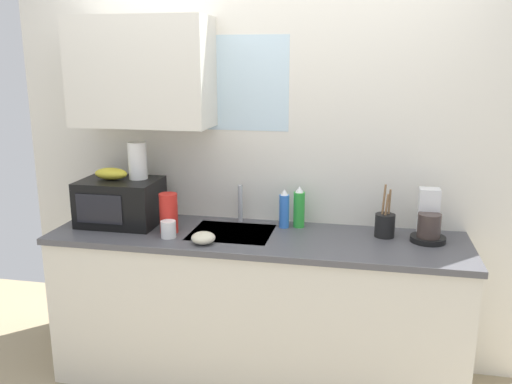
{
  "coord_description": "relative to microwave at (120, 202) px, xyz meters",
  "views": [
    {
      "loc": [
        0.59,
        -2.83,
        1.87
      ],
      "look_at": [
        0.0,
        0.0,
        1.15
      ],
      "focal_mm": 37.8,
      "sensor_mm": 36.0,
      "label": 1
    }
  ],
  "objects": [
    {
      "name": "dish_soap_bottle_blue",
      "position": [
        0.97,
        0.13,
        -0.03
      ],
      "size": [
        0.06,
        0.06,
        0.23
      ],
      "color": "blue",
      "rests_on": "counter_unit"
    },
    {
      "name": "sink_faucet",
      "position": [
        0.69,
        0.19,
        -0.02
      ],
      "size": [
        0.03,
        0.03,
        0.23
      ],
      "primitive_type": "cylinder",
      "color": "#B2B5BA",
      "rests_on": "counter_unit"
    },
    {
      "name": "utensil_crock",
      "position": [
        1.55,
        0.07,
        -0.06
      ],
      "size": [
        0.11,
        0.11,
        0.3
      ],
      "color": "black",
      "rests_on": "counter_unit"
    },
    {
      "name": "small_bowl",
      "position": [
        0.59,
        -0.25,
        -0.1
      ],
      "size": [
        0.13,
        0.13,
        0.06
      ],
      "primitive_type": "ellipsoid",
      "color": "beige",
      "rests_on": "counter_unit"
    },
    {
      "name": "mug_white",
      "position": [
        0.37,
        -0.19,
        -0.09
      ],
      "size": [
        0.08,
        0.08,
        0.09
      ],
      "primitive_type": "cylinder",
      "color": "white",
      "rests_on": "counter_unit"
    },
    {
      "name": "banana_bunch",
      "position": [
        -0.05,
        0.0,
        0.17
      ],
      "size": [
        0.2,
        0.11,
        0.07
      ],
      "primitive_type": "ellipsoid",
      "color": "gold",
      "rests_on": "microwave"
    },
    {
      "name": "paper_towel_roll",
      "position": [
        0.1,
        0.05,
        0.24
      ],
      "size": [
        0.11,
        0.11,
        0.22
      ],
      "primitive_type": "cylinder",
      "color": "white",
      "rests_on": "microwave"
    },
    {
      "name": "microwave",
      "position": [
        0.0,
        0.0,
        0.0
      ],
      "size": [
        0.46,
        0.35,
        0.27
      ],
      "color": "black",
      "rests_on": "counter_unit"
    },
    {
      "name": "coffee_maker",
      "position": [
        1.78,
        0.06,
        -0.03
      ],
      "size": [
        0.19,
        0.21,
        0.28
      ],
      "color": "black",
      "rests_on": "counter_unit"
    },
    {
      "name": "dish_soap_bottle_green",
      "position": [
        1.05,
        0.15,
        -0.02
      ],
      "size": [
        0.07,
        0.07,
        0.25
      ],
      "color": "green",
      "rests_on": "counter_unit"
    },
    {
      "name": "kitchen_wall_assembly",
      "position": [
        0.72,
        0.27,
        0.31
      ],
      "size": [
        3.11,
        0.42,
        2.5
      ],
      "color": "silver",
      "rests_on": "ground"
    },
    {
      "name": "counter_unit",
      "position": [
        0.83,
        -0.05,
        -0.58
      ],
      "size": [
        2.34,
        0.63,
        0.9
      ],
      "color": "silver",
      "rests_on": "ground"
    },
    {
      "name": "cereal_canister",
      "position": [
        0.34,
        -0.1,
        -0.02
      ],
      "size": [
        0.1,
        0.1,
        0.23
      ],
      "primitive_type": "cylinder",
      "color": "red",
      "rests_on": "counter_unit"
    }
  ]
}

